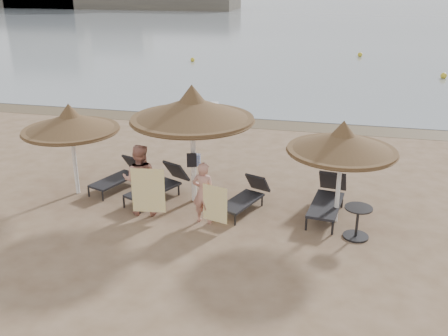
# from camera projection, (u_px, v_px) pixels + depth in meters

# --- Properties ---
(ground) EXTENTS (160.00, 160.00, 0.00)m
(ground) POSITION_uv_depth(u_px,v_px,m) (190.00, 225.00, 12.43)
(ground) COLOR #8B7057
(ground) RESTS_ON ground
(sea) EXTENTS (200.00, 140.00, 0.03)m
(sea) POSITION_uv_depth(u_px,v_px,m) (324.00, 11.00, 85.07)
(sea) COLOR slate
(sea) RESTS_ON ground
(wet_sand_strip) EXTENTS (200.00, 1.60, 0.01)m
(wet_sand_strip) POSITION_uv_depth(u_px,v_px,m) (254.00, 123.00, 20.96)
(wet_sand_strip) COLOR brown
(wet_sand_strip) RESTS_ON ground
(palapa_left) EXTENTS (2.64, 2.64, 2.62)m
(palapa_left) POSITION_uv_depth(u_px,v_px,m) (70.00, 123.00, 13.52)
(palapa_left) COLOR white
(palapa_left) RESTS_ON ground
(palapa_center) EXTENTS (3.27, 3.27, 3.24)m
(palapa_center) POSITION_uv_depth(u_px,v_px,m) (192.00, 110.00, 12.87)
(palapa_center) COLOR white
(palapa_center) RESTS_ON ground
(palapa_right) EXTENTS (2.66, 2.66, 2.64)m
(palapa_right) POSITION_uv_depth(u_px,v_px,m) (342.00, 142.00, 11.89)
(palapa_right) COLOR white
(palapa_right) RESTS_ON ground
(lounger_far_left) EXTENTS (1.19, 1.93, 0.82)m
(lounger_far_left) POSITION_uv_depth(u_px,v_px,m) (120.00, 175.00, 14.54)
(lounger_far_left) COLOR black
(lounger_far_left) RESTS_ON ground
(lounger_near_left) EXTENTS (1.44, 2.08, 0.89)m
(lounger_near_left) POSITION_uv_depth(u_px,v_px,m) (160.00, 184.00, 13.85)
(lounger_near_left) COLOR black
(lounger_near_left) RESTS_ON ground
(lounger_near_right) EXTENTS (1.19, 1.89, 0.81)m
(lounger_near_right) POSITION_uv_depth(u_px,v_px,m) (246.00, 196.00, 13.20)
(lounger_near_right) COLOR black
(lounger_near_right) RESTS_ON ground
(lounger_far_right) EXTENTS (0.98, 2.20, 0.95)m
(lounger_far_right) POSITION_uv_depth(u_px,v_px,m) (328.00, 198.00, 12.94)
(lounger_far_right) COLOR black
(lounger_far_right) RESTS_ON ground
(side_table) EXTENTS (0.65, 0.65, 0.78)m
(side_table) POSITION_uv_depth(u_px,v_px,m) (357.00, 223.00, 11.75)
(side_table) COLOR black
(side_table) RESTS_ON ground
(person_left) EXTENTS (1.08, 0.79, 2.18)m
(person_left) POSITION_uv_depth(u_px,v_px,m) (140.00, 174.00, 12.71)
(person_left) COLOR tan
(person_left) RESTS_ON ground
(person_right) EXTENTS (0.90, 0.62, 1.86)m
(person_right) POSITION_uv_depth(u_px,v_px,m) (204.00, 188.00, 12.27)
(person_right) COLOR tan
(person_right) RESTS_ON ground
(towel_left) EXTENTS (0.84, 0.13, 1.18)m
(towel_left) POSITION_uv_depth(u_px,v_px,m) (148.00, 191.00, 12.42)
(towel_left) COLOR yellow
(towel_left) RESTS_ON ground
(towel_right) EXTENTS (0.66, 0.21, 0.95)m
(towel_right) POSITION_uv_depth(u_px,v_px,m) (215.00, 204.00, 12.07)
(towel_right) COLOR yellow
(towel_right) RESTS_ON ground
(bag_patterned) EXTENTS (0.27, 0.09, 0.35)m
(bag_patterned) POSITION_uv_depth(u_px,v_px,m) (195.00, 160.00, 13.56)
(bag_patterned) COLOR silver
(bag_patterned) RESTS_ON ground
(bag_dark) EXTENTS (0.27, 0.16, 0.37)m
(bag_dark) POSITION_uv_depth(u_px,v_px,m) (192.00, 160.00, 13.21)
(bag_dark) COLOR black
(bag_dark) RESTS_ON ground
(pedal_boat) EXTENTS (2.20, 1.49, 0.95)m
(pedal_boat) POSITION_uv_depth(u_px,v_px,m) (202.00, 112.00, 21.27)
(pedal_boat) COLOR #213EB0
(pedal_boat) RESTS_ON ground
(buoy_left) EXTENTS (0.31, 0.31, 0.31)m
(buoy_left) POSITION_uv_depth(u_px,v_px,m) (193.00, 60.00, 35.50)
(buoy_left) COLOR gold
(buoy_left) RESTS_ON ground
(buoy_mid) EXTENTS (0.35, 0.35, 0.35)m
(buoy_mid) POSITION_uv_depth(u_px,v_px,m) (360.00, 55.00, 37.55)
(buoy_mid) COLOR gold
(buoy_mid) RESTS_ON ground
(buoy_extra) EXTENTS (0.37, 0.37, 0.37)m
(buoy_extra) POSITION_uv_depth(u_px,v_px,m) (444.00, 76.00, 29.75)
(buoy_extra) COLOR gold
(buoy_extra) RESTS_ON ground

